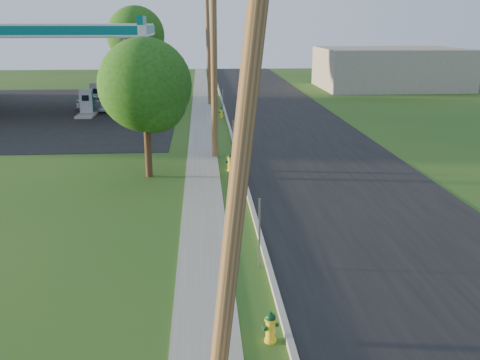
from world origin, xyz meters
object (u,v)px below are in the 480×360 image
at_px(hydrant_far, 222,112).
at_px(car_silver, 103,104).
at_px(fuel_pump_se, 97,98).
at_px(tree_verge, 147,89).
at_px(hydrant_near, 271,327).
at_px(utility_pole_near, 243,134).
at_px(hydrant_mid, 230,162).
at_px(utility_pole_mid, 214,56).
at_px(fuel_pump_ne, 87,106).
at_px(price_pylon, 143,42).
at_px(tree_lot, 137,37).
at_px(utility_pole_far, 208,44).

relative_size(hydrant_far, car_silver, 0.20).
relative_size(fuel_pump_se, tree_verge, 0.54).
xyz_separation_m(hydrant_near, hydrant_far, (0.06, 27.65, 0.05)).
bearing_deg(utility_pole_near, hydrant_mid, 87.68).
bearing_deg(utility_pole_mid, hydrant_far, 86.10).
distance_m(fuel_pump_se, hydrant_far, 11.23).
bearing_deg(utility_pole_mid, fuel_pump_se, 117.63).
relative_size(utility_pole_near, hydrant_far, 11.89).
height_order(tree_verge, hydrant_mid, tree_verge).
bearing_deg(utility_pole_near, fuel_pump_ne, 106.02).
xyz_separation_m(tree_verge, hydrant_near, (3.59, -12.84, -3.48)).
relative_size(fuel_pump_ne, hydrant_near, 4.59).
height_order(utility_pole_near, car_silver, utility_pole_near).
xyz_separation_m(price_pylon, tree_lot, (-2.56, 19.86, -0.28)).
distance_m(fuel_pump_se, tree_verge, 21.59).
bearing_deg(car_silver, tree_lot, -0.88).
bearing_deg(utility_pole_mid, price_pylon, 125.34).
height_order(utility_pole_mid, price_pylon, utility_pole_mid).
distance_m(price_pylon, hydrant_near, 22.90).
xyz_separation_m(fuel_pump_ne, fuel_pump_se, (0.00, 4.00, 0.00)).
height_order(utility_pole_near, hydrant_far, utility_pole_near).
relative_size(utility_pole_mid, tree_lot, 1.23).
relative_size(hydrant_near, car_silver, 0.18).
bearing_deg(utility_pole_near, hydrant_near, 66.72).
height_order(hydrant_near, hydrant_mid, hydrant_mid).
bearing_deg(car_silver, hydrant_mid, -146.60).
bearing_deg(utility_pole_mid, hydrant_near, -87.50).
bearing_deg(tree_verge, utility_pole_near, -78.76).
height_order(utility_pole_mid, fuel_pump_ne, utility_pole_mid).
xyz_separation_m(utility_pole_near, tree_verge, (-2.88, 14.49, -0.98)).
xyz_separation_m(fuel_pump_se, price_pylon, (5.00, -11.50, 4.71)).
xyz_separation_m(utility_pole_mid, hydrant_far, (0.77, 11.30, -4.56)).
height_order(utility_pole_near, utility_pole_mid, utility_pole_mid).
bearing_deg(tree_lot, utility_pole_far, -48.73).
bearing_deg(fuel_pump_ne, utility_pole_mid, -55.60).
distance_m(utility_pole_mid, price_pylon, 6.76).
bearing_deg(car_silver, utility_pole_near, -159.43).
bearing_deg(price_pylon, utility_pole_mid, -54.66).
distance_m(tree_verge, hydrant_far, 15.63).
bearing_deg(utility_pole_far, hydrant_near, -88.81).
distance_m(hydrant_far, car_silver, 9.21).
distance_m(utility_pole_mid, tree_lot, 26.17).
bearing_deg(fuel_pump_se, hydrant_far, -30.50).
bearing_deg(hydrant_mid, utility_pole_near, -92.32).
xyz_separation_m(fuel_pump_ne, hydrant_far, (9.67, -1.70, -0.33)).
xyz_separation_m(hydrant_mid, car_silver, (-8.56, 17.06, 0.26)).
xyz_separation_m(utility_pole_far, car_silver, (-7.94, -3.71, -4.14)).
height_order(fuel_pump_ne, car_silver, fuel_pump_ne).
relative_size(tree_lot, hydrant_near, 11.46).
distance_m(utility_pole_near, utility_pole_mid, 18.00).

